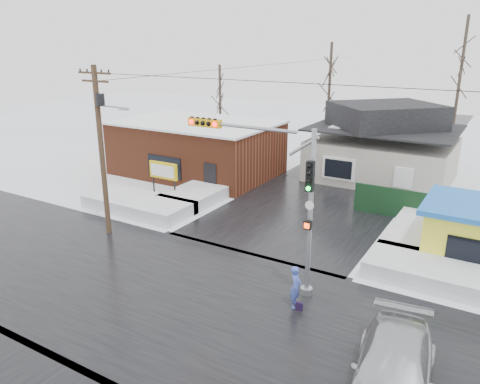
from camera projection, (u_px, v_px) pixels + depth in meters
The scene contains 20 objects.
ground at pixel (187, 301), 19.14m from camera, with size 120.00×120.00×0.00m, color white.
road_ns at pixel (187, 300), 19.14m from camera, with size 10.00×120.00×0.02m, color black.
road_ew at pixel (187, 300), 19.14m from camera, with size 120.00×10.00×0.02m, color black.
snowbank_nw at pixel (139, 204), 29.12m from camera, with size 7.00×3.00×0.80m, color white.
snowbank_ne at pixel (450, 276), 20.33m from camera, with size 7.00×3.00×0.80m, color white.
snowbank_nside_w at pixel (211, 189), 32.22m from camera, with size 3.00×8.00×0.80m, color white.
snowbank_nside_e at pixel (423, 229), 25.39m from camera, with size 3.00×8.00×0.80m, color white.
traffic_signal at pixel (275, 186), 18.96m from camera, with size 6.05×0.68×7.00m.
utility_pole at pixel (102, 142), 24.28m from camera, with size 3.15×0.44×9.00m.
brick_building at pixel (197, 147), 36.91m from camera, with size 12.20×8.20×4.12m.
marquee_sign at pixel (163, 172), 30.68m from camera, with size 2.20×0.21×2.55m.
house at pixel (383, 145), 35.29m from camera, with size 10.40×8.40×5.76m.
kiosk at pixel (473, 232), 22.20m from camera, with size 4.60×4.60×2.88m.
fence at pixel (422, 208), 27.11m from camera, with size 8.00×0.12×1.80m, color black.
tree_far_left at pixel (331, 67), 39.83m from camera, with size 3.00×3.00×10.00m.
tree_far_mid at pixel (464, 48), 36.09m from camera, with size 3.00×3.00×12.00m.
tree_far_west at pixel (220, 83), 43.58m from camera, with size 3.00×3.00×8.00m.
pedestrian at pixel (296, 287), 18.43m from camera, with size 0.64×0.42×1.76m, color #4155B7.
car at pixel (393, 372), 13.80m from camera, with size 2.29×5.63×1.63m, color #B6BABE.
shopping_bag at pixel (299, 307), 18.37m from camera, with size 0.28×0.12×0.35m, color black.
Camera 1 is at (10.51, -13.30, 10.18)m, focal length 35.00 mm.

